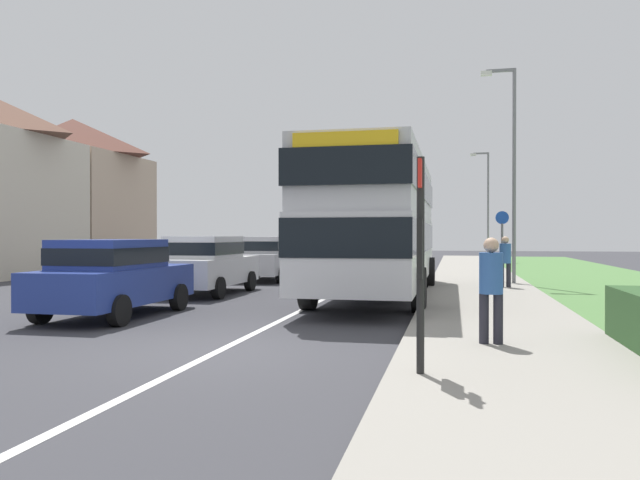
% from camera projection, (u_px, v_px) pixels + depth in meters
% --- Properties ---
extents(ground_plane, '(120.00, 120.00, 0.00)m').
position_uv_depth(ground_plane, '(220.00, 350.00, 9.03)').
color(ground_plane, '#38383D').
extents(lane_marking_centre, '(0.14, 60.00, 0.01)m').
position_uv_depth(lane_marking_centre, '(329.00, 297.00, 16.84)').
color(lane_marking_centre, silver).
rests_on(lane_marking_centre, ground_plane).
extents(pavement_near_side, '(3.20, 68.00, 0.12)m').
position_uv_depth(pavement_near_side, '(491.00, 307.00, 13.99)').
color(pavement_near_side, gray).
rests_on(pavement_near_side, ground_plane).
extents(double_decker_bus, '(2.80, 10.54, 3.70)m').
position_uv_depth(double_decker_bus, '(378.00, 219.00, 16.47)').
color(double_decker_bus, '#BCBCC1').
rests_on(double_decker_bus, ground_plane).
extents(parked_car_blue, '(1.87, 4.07, 1.61)m').
position_uv_depth(parked_car_blue, '(113.00, 274.00, 12.70)').
color(parked_car_blue, navy).
rests_on(parked_car_blue, ground_plane).
extents(parked_car_white, '(1.92, 4.13, 1.67)m').
position_uv_depth(parked_car_white, '(206.00, 263.00, 17.56)').
color(parked_car_white, silver).
rests_on(parked_car_white, ground_plane).
extents(parked_car_silver, '(1.91, 4.06, 1.64)m').
position_uv_depth(parked_car_silver, '(267.00, 257.00, 22.86)').
color(parked_car_silver, '#B7B7BC').
rests_on(parked_car_silver, ground_plane).
extents(pedestrian_at_stop, '(0.34, 0.34, 1.67)m').
position_uv_depth(pedestrian_at_stop, '(491.00, 285.00, 8.90)').
color(pedestrian_at_stop, '#23232D').
rests_on(pedestrian_at_stop, ground_plane).
extents(pedestrian_walking_away, '(0.34, 0.34, 1.67)m').
position_uv_depth(pedestrian_walking_away, '(505.00, 259.00, 18.56)').
color(pedestrian_walking_away, '#23232D').
rests_on(pedestrian_walking_away, ground_plane).
extents(bus_stop_sign, '(0.09, 0.52, 2.60)m').
position_uv_depth(bus_stop_sign, '(421.00, 249.00, 6.99)').
color(bus_stop_sign, black).
rests_on(bus_stop_sign, ground_plane).
extents(cycle_route_sign, '(0.44, 0.08, 2.52)m').
position_uv_depth(cycle_route_sign, '(502.00, 243.00, 20.69)').
color(cycle_route_sign, slate).
rests_on(cycle_route_sign, ground_plane).
extents(street_lamp_mid, '(1.14, 0.20, 7.22)m').
position_uv_depth(street_lamp_mid, '(511.00, 161.00, 20.19)').
color(street_lamp_mid, slate).
rests_on(street_lamp_mid, ground_plane).
extents(street_lamp_far, '(1.14, 0.20, 6.84)m').
position_uv_depth(street_lamp_far, '(486.00, 199.00, 37.88)').
color(street_lamp_far, slate).
rests_on(street_lamp_far, ground_plane).
extents(house_terrace_far_side, '(6.22, 12.64, 7.72)m').
position_uv_depth(house_terrace_far_side, '(31.00, 189.00, 28.47)').
color(house_terrace_far_side, beige).
rests_on(house_terrace_far_side, ground_plane).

